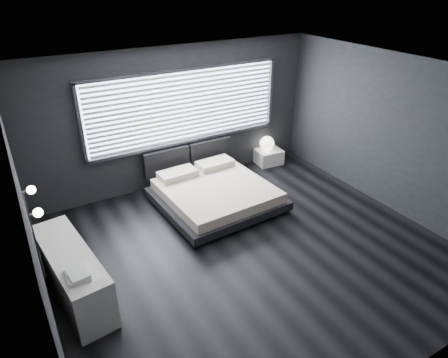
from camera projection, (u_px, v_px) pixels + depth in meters
room at (253, 172)px, 5.81m from camera, size 6.04×6.00×2.80m
window at (186, 107)px, 7.87m from camera, size 4.14×0.09×1.52m
headboard at (189, 156)px, 8.30m from camera, size 1.96×0.16×0.52m
sconce_near at (38, 213)px, 4.49m from camera, size 0.18×0.11×0.11m
sconce_far at (31, 190)px, 4.94m from camera, size 0.18×0.11×0.11m
wall_art_upper at (31, 223)px, 3.87m from camera, size 0.01×0.48×0.48m
wall_art_lower at (38, 248)px, 4.28m from camera, size 0.01×0.48×0.48m
bed at (215, 193)px, 7.58m from camera, size 2.20×2.11×0.54m
nightstand at (269, 157)px, 9.25m from camera, size 0.61×0.53×0.33m
orb_lamp at (267, 143)px, 9.10m from camera, size 0.33×0.33×0.33m
dresser at (73, 273)px, 5.41m from camera, size 0.74×1.89×0.74m
book_stack at (77, 274)px, 4.81m from camera, size 0.28×0.36×0.07m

